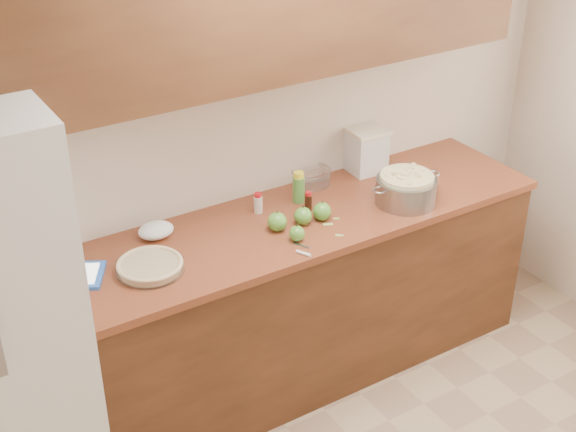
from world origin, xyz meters
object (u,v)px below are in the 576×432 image
pie (150,266)px  colander (406,189)px  tablet (71,276)px  flour_canister (366,149)px

pie → colander: 1.32m
colander → tablet: bearing=172.2°
flour_canister → pie: bearing=-167.5°
colander → tablet: (-1.62, 0.22, -0.06)m
colander → flour_canister: 0.40m
flour_canister → tablet: size_ratio=0.72×
pie → colander: colander is taller
colander → flour_canister: flour_canister is taller
pie → flour_canister: 1.40m
pie → tablet: bearing=156.8°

